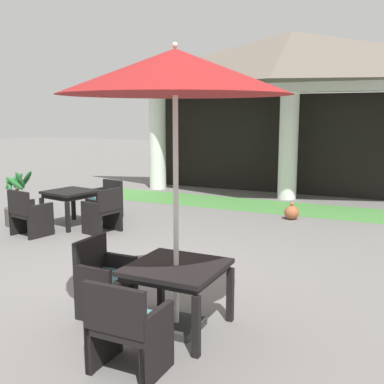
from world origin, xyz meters
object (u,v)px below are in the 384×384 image
at_px(potted_palm_left_edge, 19,209).
at_px(patio_table_near_foreground, 176,273).
at_px(patio_chair_mid_left_north, 105,200).
at_px(patio_table_mid_left, 70,196).
at_px(patio_umbrella_near_foreground, 175,75).
at_px(patio_chair_mid_left_east, 103,212).
at_px(patio_chair_mid_left_south, 29,214).
at_px(patio_chair_near_foreground_south, 127,328).
at_px(terracotta_urn, 292,212).
at_px(patio_chair_near_foreground_west, 104,280).

bearing_deg(potted_palm_left_edge, patio_table_near_foreground, -29.16).
bearing_deg(patio_chair_mid_left_north, patio_table_near_foreground, 144.09).
relative_size(patio_table_mid_left, potted_palm_left_edge, 0.88).
distance_m(patio_table_near_foreground, patio_chair_mid_left_north, 5.76).
xyz_separation_m(patio_umbrella_near_foreground, patio_chair_mid_left_north, (-3.93, 4.21, -2.28)).
relative_size(patio_chair_mid_left_east, patio_chair_mid_left_south, 0.99).
height_order(patio_chair_near_foreground_south, terracotta_urn, patio_chair_near_foreground_south).
distance_m(patio_chair_near_foreground_west, patio_chair_mid_left_east, 3.79).
bearing_deg(patio_umbrella_near_foreground, patio_chair_mid_left_south, 151.78).
distance_m(patio_table_near_foreground, patio_chair_near_foreground_west, 0.96).
height_order(patio_table_mid_left, terracotta_urn, patio_table_mid_left).
xyz_separation_m(patio_chair_mid_left_east, patio_chair_mid_left_north, (-0.76, 1.14, -0.02)).
xyz_separation_m(patio_chair_near_foreground_west, potted_palm_left_edge, (-4.21, 2.87, -0.08)).
bearing_deg(patio_chair_mid_left_north, patio_chair_near_foreground_south, 138.37).
distance_m(patio_chair_mid_left_east, patio_chair_mid_left_north, 1.37).
distance_m(patio_umbrella_near_foreground, patio_chair_near_foreground_west, 2.45).
bearing_deg(patio_chair_mid_left_east, potted_palm_left_edge, 106.90).
bearing_deg(terracotta_urn, patio_chair_near_foreground_west, -97.78).
bearing_deg(patio_chair_mid_left_south, patio_chair_near_foreground_south, -26.01).
bearing_deg(patio_chair_near_foreground_south, patio_chair_mid_left_south, 143.35).
bearing_deg(patio_chair_mid_left_north, patio_umbrella_near_foreground, 144.09).
bearing_deg(patio_chair_near_foreground_south, patio_table_mid_left, 134.79).
bearing_deg(patio_umbrella_near_foreground, patio_chair_mid_left_east, 135.79).
bearing_deg(patio_table_near_foreground, patio_chair_mid_left_east, 135.79).
bearing_deg(patio_umbrella_near_foreground, patio_table_mid_left, 141.58).
bearing_deg(patio_table_near_foreground, terracotta_urn, 91.48).
xyz_separation_m(patio_table_near_foreground, patio_chair_near_foreground_south, (-0.01, -0.94, -0.21)).
height_order(patio_chair_near_foreground_south, patio_chair_mid_left_east, patio_chair_mid_left_east).
bearing_deg(patio_table_near_foreground, patio_umbrella_near_foreground, -63.43).
xyz_separation_m(patio_table_near_foreground, patio_chair_mid_left_south, (-4.30, 2.31, -0.22)).
bearing_deg(patio_chair_near_foreground_south, patio_table_near_foreground, 90.00).
relative_size(patio_table_near_foreground, patio_umbrella_near_foreground, 0.32).
distance_m(patio_chair_near_foreground_south, patio_table_mid_left, 5.88).
bearing_deg(patio_chair_near_foreground_south, terracotta_urn, 91.65).
distance_m(patio_table_near_foreground, patio_chair_mid_left_east, 4.42).
distance_m(patio_table_near_foreground, patio_table_mid_left, 5.25).
height_order(patio_chair_mid_left_east, patio_chair_mid_left_south, patio_chair_mid_left_south).
relative_size(patio_chair_near_foreground_west, patio_chair_near_foreground_south, 1.01).
distance_m(patio_umbrella_near_foreground, potted_palm_left_edge, 6.35).
height_order(patio_table_near_foreground, patio_chair_mid_left_east, patio_chair_mid_left_east).
height_order(patio_chair_mid_left_east, potted_palm_left_edge, potted_palm_left_edge).
distance_m(patio_chair_mid_left_east, patio_chair_mid_left_south, 1.37).
bearing_deg(patio_table_near_foreground, patio_chair_near_foreground_west, 179.56).
xyz_separation_m(patio_umbrella_near_foreground, patio_chair_near_foreground_west, (-0.94, 0.01, -2.26)).
xyz_separation_m(patio_table_mid_left, terracotta_urn, (3.96, 2.52, -0.47)).
height_order(potted_palm_left_edge, terracotta_urn, potted_palm_left_edge).
bearing_deg(patio_table_mid_left, terracotta_urn, 32.43).
bearing_deg(patio_chair_mid_left_south, patio_umbrella_near_foreground, -17.14).
bearing_deg(terracotta_urn, patio_chair_mid_left_south, -140.08).
height_order(patio_table_near_foreground, terracotta_urn, patio_table_near_foreground).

